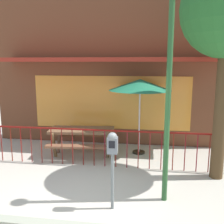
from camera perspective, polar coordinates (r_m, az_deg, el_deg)
ground at (r=5.06m, az=-7.47°, el=-20.44°), size 40.00×40.00×0.00m
pub_storefront at (r=8.47m, az=-0.05°, el=9.05°), size 7.72×1.49×4.72m
patio_fence_front at (r=6.61m, az=-2.81°, el=-6.42°), size 6.51×0.04×0.97m
picnic_table_left at (r=7.43m, az=-6.59°, el=-4.94°), size 1.93×1.53×0.79m
patio_umbrella at (r=7.35m, az=6.16°, el=5.84°), size 1.76×1.76×2.16m
parking_meter_far at (r=4.58m, az=0.09°, el=-8.45°), size 0.18×0.17×1.43m
street_lamp at (r=4.74m, az=12.51°, el=10.02°), size 0.28×0.28×3.94m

